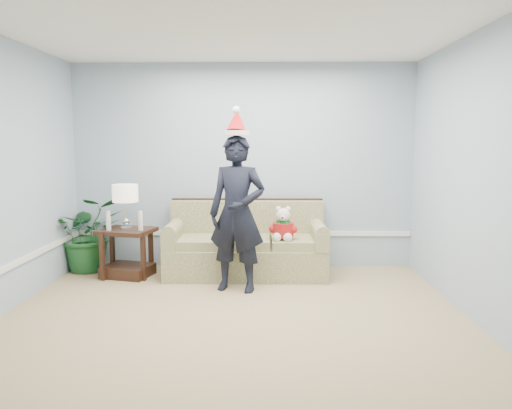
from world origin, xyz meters
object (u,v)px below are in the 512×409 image
at_px(side_table, 127,258).
at_px(man, 237,214).
at_px(sofa, 246,248).
at_px(table_lamp, 125,195).
at_px(houseplant, 89,234).
at_px(teddy_bear, 283,228).

relative_size(side_table, man, 0.42).
bearing_deg(sofa, table_lamp, -174.43).
bearing_deg(table_lamp, houseplant, 153.51).
bearing_deg(side_table, table_lamp, -83.58).
bearing_deg(houseplant, teddy_bear, -8.21).
bearing_deg(sofa, side_table, -174.91).
bearing_deg(man, sofa, 97.40).
height_order(sofa, teddy_bear, sofa).
height_order(sofa, side_table, sofa).
bearing_deg(side_table, teddy_bear, -2.62).
bearing_deg(teddy_bear, side_table, -176.20).
bearing_deg(man, houseplant, 170.70).
relative_size(sofa, man, 1.14).
relative_size(man, teddy_bear, 4.20).
height_order(houseplant, teddy_bear, houseplant).
height_order(table_lamp, houseplant, table_lamp).
distance_m(man, teddy_bear, 0.75).
relative_size(table_lamp, man, 0.32).
distance_m(side_table, table_lamp, 0.79).
height_order(side_table, table_lamp, table_lamp).
relative_size(side_table, houseplant, 0.75).
distance_m(sofa, side_table, 1.49).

